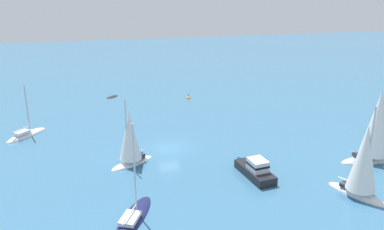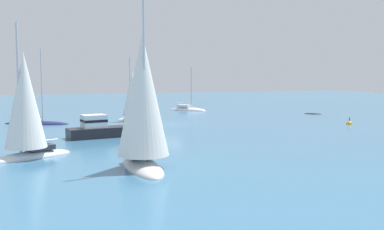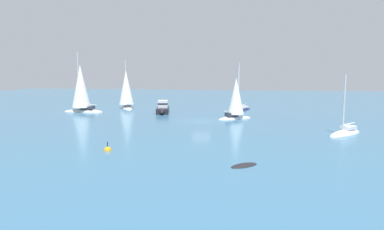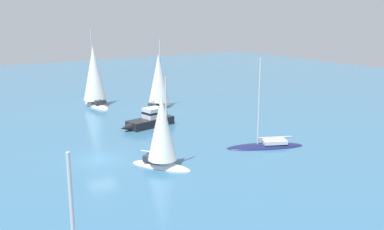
# 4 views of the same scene
# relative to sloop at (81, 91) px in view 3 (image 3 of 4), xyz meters

# --- Properties ---
(ground_plane) EXTENTS (160.00, 160.00, 0.00)m
(ground_plane) POSITION_rel_sloop_xyz_m (7.92, 22.23, -3.73)
(ground_plane) COLOR teal
(sloop) EXTENTS (3.23, 7.09, 11.02)m
(sloop) POSITION_rel_sloop_xyz_m (0.00, 0.00, 0.00)
(sloop) COLOR silver
(sloop) RESTS_ON ground
(cabin_cruiser) EXTENTS (7.07, 3.09, 2.11)m
(cabin_cruiser) POSITION_rel_sloop_xyz_m (-1.00, 14.37, -2.96)
(cabin_cruiser) COLOR black
(cabin_cruiser) RESTS_ON ground
(yacht) EXTENTS (4.28, 5.46, 8.12)m
(yacht) POSITION_rel_sloop_xyz_m (4.39, 27.00, -0.93)
(yacht) COLOR white
(yacht) RESTS_ON ground
(yacht_1) EXTENTS (7.78, 4.89, 9.04)m
(yacht_1) POSITION_rel_sloop_xyz_m (-6.82, 27.55, -3.60)
(yacht_1) COLOR #191E4C
(yacht_1) RESTS_ON ground
(rib) EXTENTS (2.51, 2.57, 0.31)m
(rib) POSITION_rel_sloop_xyz_m (30.77, 28.53, -3.73)
(rib) COLOR black
(rib) RESTS_ON ground
(yacht_2) EXTENTS (5.67, 5.29, 7.32)m
(yacht_2) POSITION_rel_sloop_xyz_m (15.45, 39.91, -3.60)
(yacht_2) COLOR white
(yacht_2) RESTS_ON ground
(sailboat) EXTENTS (6.30, 4.51, 9.70)m
(sailboat) POSITION_rel_sloop_xyz_m (-6.96, 5.74, -0.33)
(sailboat) COLOR white
(sailboat) RESTS_ON ground
(channel_buoy) EXTENTS (0.71, 0.71, 1.16)m
(channel_buoy) POSITION_rel_sloop_xyz_m (27.51, 16.14, -3.73)
(channel_buoy) COLOR orange
(channel_buoy) RESTS_ON ground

